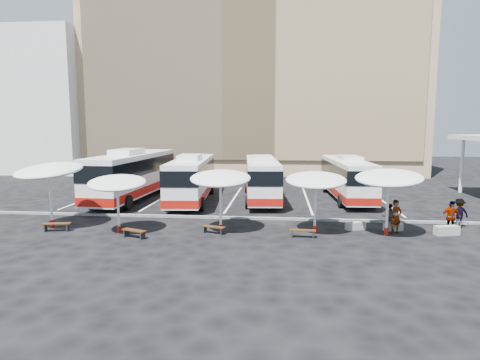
# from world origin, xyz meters

# --- Properties ---
(ground) EXTENTS (120.00, 120.00, 0.00)m
(ground) POSITION_xyz_m (0.00, 0.00, 0.00)
(ground) COLOR black
(ground) RESTS_ON ground
(sandstone_building) EXTENTS (42.00, 18.25, 29.60)m
(sandstone_building) POSITION_xyz_m (0.00, 31.87, 12.63)
(sandstone_building) COLOR tan
(sandstone_building) RESTS_ON ground
(apartment_block) EXTENTS (14.00, 14.00, 18.00)m
(apartment_block) POSITION_xyz_m (-28.00, 28.00, 9.00)
(apartment_block) COLOR silver
(apartment_block) RESTS_ON ground
(curb_divider) EXTENTS (34.00, 0.25, 0.15)m
(curb_divider) POSITION_xyz_m (0.00, 0.50, 0.07)
(curb_divider) COLOR black
(curb_divider) RESTS_ON ground
(bay_lines) EXTENTS (24.15, 12.00, 0.01)m
(bay_lines) POSITION_xyz_m (0.00, 8.00, 0.01)
(bay_lines) COLOR white
(bay_lines) RESTS_ON ground
(bus_0) EXTENTS (3.45, 13.23, 4.17)m
(bus_0) POSITION_xyz_m (-8.14, 6.82, 2.13)
(bus_0) COLOR white
(bus_0) RESTS_ON ground
(bus_1) EXTENTS (3.45, 12.04, 3.77)m
(bus_1) POSITION_xyz_m (-3.21, 6.51, 1.93)
(bus_1) COLOR white
(bus_1) RESTS_ON ground
(bus_2) EXTENTS (3.46, 11.64, 3.64)m
(bus_2) POSITION_xyz_m (2.29, 7.77, 1.86)
(bus_2) COLOR white
(bus_2) RESTS_ON ground
(bus_3) EXTENTS (3.10, 11.51, 3.62)m
(bus_3) POSITION_xyz_m (9.20, 8.67, 1.85)
(bus_3) COLOR white
(bus_3) RESTS_ON ground
(sunshade_0) EXTENTS (4.62, 4.66, 3.93)m
(sunshade_0) POSITION_xyz_m (-9.57, -2.72, 3.34)
(sunshade_0) COLOR white
(sunshade_0) RESTS_ON ground
(sunshade_1) EXTENTS (3.80, 3.83, 3.30)m
(sunshade_1) POSITION_xyz_m (-5.15, -3.52, 2.80)
(sunshade_1) COLOR white
(sunshade_1) RESTS_ON ground
(sunshade_2) EXTENTS (3.60, 3.64, 3.55)m
(sunshade_2) POSITION_xyz_m (0.48, -2.68, 3.02)
(sunshade_2) COLOR white
(sunshade_2) RESTS_ON ground
(sunshade_3) EXTENTS (3.54, 3.58, 3.48)m
(sunshade_3) POSITION_xyz_m (5.75, -2.45, 2.96)
(sunshade_3) COLOR white
(sunshade_3) RESTS_ON ground
(sunshade_4) EXTENTS (4.69, 4.71, 3.70)m
(sunshade_4) POSITION_xyz_m (9.60, -2.56, 3.14)
(sunshade_4) COLOR white
(sunshade_4) RESTS_ON ground
(wood_bench_0) EXTENTS (1.58, 0.69, 0.47)m
(wood_bench_0) POSITION_xyz_m (-8.79, -3.60, 0.36)
(wood_bench_0) COLOR #311B0A
(wood_bench_0) RESTS_ON ground
(wood_bench_1) EXTENTS (1.46, 0.89, 0.44)m
(wood_bench_1) POSITION_xyz_m (-3.90, -4.49, 0.34)
(wood_bench_1) COLOR #311B0A
(wood_bench_1) RESTS_ON ground
(wood_bench_2) EXTENTS (1.39, 0.75, 0.41)m
(wood_bench_2) POSITION_xyz_m (0.16, -3.20, 0.32)
(wood_bench_2) COLOR #311B0A
(wood_bench_2) RESTS_ON ground
(wood_bench_3) EXTENTS (1.40, 0.44, 0.42)m
(wood_bench_3) POSITION_xyz_m (5.02, -3.53, 0.33)
(wood_bench_3) COLOR #311B0A
(wood_bench_3) RESTS_ON ground
(conc_bench_0) EXTENTS (1.23, 0.82, 0.44)m
(conc_bench_0) POSITION_xyz_m (8.15, -1.53, 0.22)
(conc_bench_0) COLOR gray
(conc_bench_0) RESTS_ON ground
(conc_bench_1) EXTENTS (1.11, 0.55, 0.40)m
(conc_bench_1) POSITION_xyz_m (10.24, -1.53, 0.20)
(conc_bench_1) COLOR gray
(conc_bench_1) RESTS_ON ground
(conc_bench_2) EXTENTS (1.40, 0.77, 0.50)m
(conc_bench_2) POSITION_xyz_m (12.91, -2.20, 0.25)
(conc_bench_2) COLOR gray
(conc_bench_2) RESTS_ON ground
(passenger_0) EXTENTS (0.82, 0.72, 1.90)m
(passenger_0) POSITION_xyz_m (10.21, -2.14, 0.95)
(passenger_0) COLOR black
(passenger_0) RESTS_ON ground
(passenger_1) EXTENTS (0.90, 0.79, 1.56)m
(passenger_1) POSITION_xyz_m (9.98, -1.54, 0.78)
(passenger_1) COLOR black
(passenger_1) RESTS_ON ground
(passenger_2) EXTENTS (1.10, 0.51, 1.83)m
(passenger_2) POSITION_xyz_m (13.23, -1.80, 0.91)
(passenger_2) COLOR black
(passenger_2) RESTS_ON ground
(passenger_3) EXTENTS (1.20, 0.79, 1.75)m
(passenger_3) POSITION_xyz_m (14.22, -0.49, 0.87)
(passenger_3) COLOR black
(passenger_3) RESTS_ON ground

